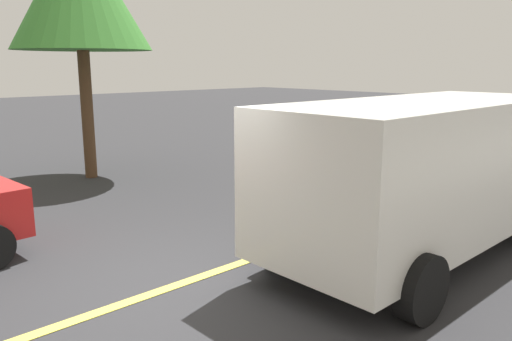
% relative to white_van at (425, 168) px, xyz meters
% --- Properties ---
extents(ground_plane, '(80.00, 80.00, 0.00)m').
position_rel_white_van_xyz_m(ground_plane, '(-3.25, 1.49, -1.27)').
color(ground_plane, '#2D2D30').
extents(lane_marking_centre, '(28.00, 0.16, 0.01)m').
position_rel_white_van_xyz_m(lane_marking_centre, '(-0.25, 1.49, -1.26)').
color(lane_marking_centre, '#E0D14C').
extents(white_van, '(5.21, 2.28, 2.20)m').
position_rel_white_van_xyz_m(white_van, '(0.00, 0.00, 0.00)').
color(white_van, silver).
rests_on(white_van, ground_plane).
extents(car_black_near_curb, '(4.11, 2.47, 1.68)m').
position_rel_white_van_xyz_m(car_black_near_curb, '(10.19, 3.72, -0.43)').
color(car_black_near_curb, black).
rests_on(car_black_near_curb, ground_plane).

